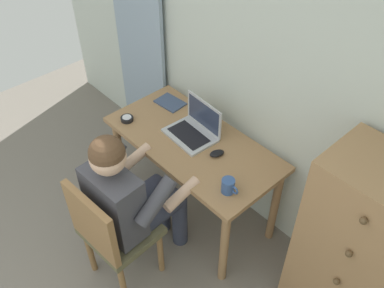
{
  "coord_description": "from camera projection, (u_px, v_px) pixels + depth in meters",
  "views": [
    {
      "loc": [
        1.26,
        0.4,
        2.6
      ],
      "look_at": [
        -0.19,
        1.72,
        0.82
      ],
      "focal_mm": 39.17,
      "sensor_mm": 36.0,
      "label": 1
    }
  ],
  "objects": [
    {
      "name": "dresser",
      "position": [
        360.0,
        256.0,
        2.26
      ],
      "size": [
        0.62,
        0.45,
        1.26
      ],
      "color": "#9E754C",
      "rests_on": "ground_plane"
    },
    {
      "name": "desk",
      "position": [
        193.0,
        152.0,
        2.89
      ],
      "size": [
        1.25,
        0.62,
        0.72
      ],
      "color": "#9E754C",
      "rests_on": "ground_plane"
    },
    {
      "name": "desk_clock",
      "position": [
        127.0,
        119.0,
        2.97
      ],
      "size": [
        0.09,
        0.09,
        0.03
      ],
      "color": "black",
      "rests_on": "desk"
    },
    {
      "name": "coffee_mug",
      "position": [
        228.0,
        186.0,
        2.45
      ],
      "size": [
        0.12,
        0.08,
        0.09
      ],
      "color": "#33518C",
      "rests_on": "desk"
    },
    {
      "name": "computer_mouse",
      "position": [
        217.0,
        153.0,
        2.7
      ],
      "size": [
        0.09,
        0.11,
        0.03
      ],
      "primitive_type": "ellipsoid",
      "rotation": [
        0.0,
        0.0,
        -0.32
      ],
      "color": "black",
      "rests_on": "desk"
    },
    {
      "name": "notebook_pad",
      "position": [
        170.0,
        103.0,
        3.13
      ],
      "size": [
        0.22,
        0.17,
        0.01
      ],
      "primitive_type": "cube",
      "rotation": [
        0.0,
        0.0,
        0.08
      ],
      "color": "#3D4C6B",
      "rests_on": "desk"
    },
    {
      "name": "chair",
      "position": [
        111.0,
        231.0,
        2.54
      ],
      "size": [
        0.45,
        0.43,
        0.89
      ],
      "color": "brown",
      "rests_on": "ground_plane"
    },
    {
      "name": "wall_back",
      "position": [
        273.0,
        71.0,
        2.49
      ],
      "size": [
        4.8,
        0.05,
        2.5
      ],
      "primitive_type": "cube",
      "color": "silver",
      "rests_on": "ground_plane"
    },
    {
      "name": "person_seated",
      "position": [
        132.0,
        195.0,
        2.52
      ],
      "size": [
        0.55,
        0.6,
        1.2
      ],
      "color": "#33384C",
      "rests_on": "ground_plane"
    },
    {
      "name": "laptop",
      "position": [
        195.0,
        128.0,
        2.84
      ],
      "size": [
        0.35,
        0.27,
        0.24
      ],
      "color": "#B7BABF",
      "rests_on": "desk"
    },
    {
      "name": "curtain_panel",
      "position": [
        138.0,
        27.0,
        3.25
      ],
      "size": [
        0.59,
        0.03,
        2.19
      ],
      "primitive_type": "cube",
      "color": "#8EA3B7",
      "rests_on": "ground_plane"
    }
  ]
}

